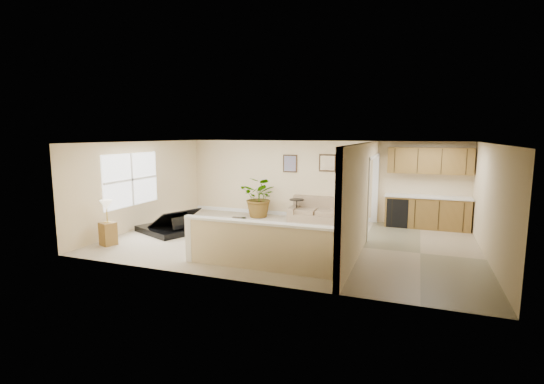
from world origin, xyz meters
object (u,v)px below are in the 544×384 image
(palm_plant, at_px, (260,197))
(loveseat, at_px, (317,209))
(lamp_stand, at_px, (108,226))
(accent_table, at_px, (297,207))
(small_plant, at_px, (360,219))
(piano, at_px, (172,209))
(piano_bench, at_px, (237,228))

(palm_plant, bearing_deg, loveseat, 4.83)
(palm_plant, relative_size, lamp_stand, 1.19)
(accent_table, bearing_deg, lamp_stand, -128.46)
(loveseat, relative_size, small_plant, 3.59)
(accent_table, relative_size, palm_plant, 0.50)
(piano, relative_size, accent_table, 3.34)
(loveseat, height_order, lamp_stand, lamp_stand)
(piano_bench, bearing_deg, loveseat, 61.47)
(piano, height_order, accent_table, piano)
(piano_bench, bearing_deg, small_plant, 41.07)
(piano, xyz_separation_m, small_plant, (4.90, 2.48, -0.41))
(piano, height_order, lamp_stand, piano)
(lamp_stand, bearing_deg, loveseat, 47.60)
(piano_bench, relative_size, accent_table, 1.08)
(piano_bench, height_order, accent_table, accent_table)
(piano, xyz_separation_m, accent_table, (2.89, 2.59, -0.19))
(lamp_stand, bearing_deg, accent_table, 51.54)
(loveseat, distance_m, accent_table, 0.65)
(piano, distance_m, accent_table, 3.89)
(piano, relative_size, piano_bench, 3.08)
(palm_plant, height_order, lamp_stand, palm_plant)
(accent_table, relative_size, lamp_stand, 0.59)
(piano, distance_m, loveseat, 4.46)
(loveseat, xyz_separation_m, accent_table, (-0.63, -0.12, 0.06))
(loveseat, distance_m, small_plant, 1.41)
(piano, xyz_separation_m, piano_bench, (2.04, -0.01, -0.38))
(piano_bench, distance_m, palm_plant, 2.63)
(loveseat, relative_size, accent_table, 2.57)
(loveseat, relative_size, lamp_stand, 1.52)
(small_plant, relative_size, lamp_stand, 0.42)
(piano_bench, height_order, loveseat, loveseat)
(accent_table, relative_size, small_plant, 1.39)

